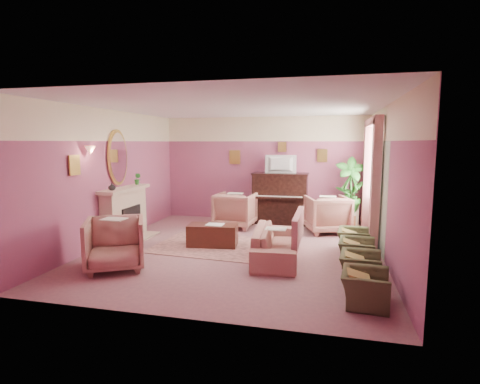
% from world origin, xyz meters
% --- Properties ---
extents(floor, '(5.50, 6.00, 0.01)m').
position_xyz_m(floor, '(0.00, 0.00, 0.00)').
color(floor, '#935F67').
rests_on(floor, ground).
extents(ceiling, '(5.50, 6.00, 0.01)m').
position_xyz_m(ceiling, '(0.00, 0.00, 2.80)').
color(ceiling, white).
rests_on(ceiling, wall_back).
extents(wall_back, '(5.50, 0.02, 2.80)m').
position_xyz_m(wall_back, '(0.00, 3.00, 1.40)').
color(wall_back, '#7D4165').
rests_on(wall_back, floor).
extents(wall_front, '(5.50, 0.02, 2.80)m').
position_xyz_m(wall_front, '(0.00, -3.00, 1.40)').
color(wall_front, '#7D4165').
rests_on(wall_front, floor).
extents(wall_left, '(0.02, 6.00, 2.80)m').
position_xyz_m(wall_left, '(-2.75, 0.00, 1.40)').
color(wall_left, '#7D4165').
rests_on(wall_left, floor).
extents(wall_right, '(0.02, 6.00, 2.80)m').
position_xyz_m(wall_right, '(2.75, 0.00, 1.40)').
color(wall_right, '#7D4165').
rests_on(wall_right, floor).
extents(picture_rail_band, '(5.50, 0.01, 0.65)m').
position_xyz_m(picture_rail_band, '(0.00, 2.99, 2.47)').
color(picture_rail_band, beige).
rests_on(picture_rail_band, wall_back).
extents(stripe_panel, '(0.01, 3.00, 2.15)m').
position_xyz_m(stripe_panel, '(2.73, 1.30, 1.07)').
color(stripe_panel, '#939F87').
rests_on(stripe_panel, wall_right).
extents(fireplace_surround, '(0.30, 1.40, 1.10)m').
position_xyz_m(fireplace_surround, '(-2.59, 0.20, 0.55)').
color(fireplace_surround, beige).
rests_on(fireplace_surround, floor).
extents(fireplace_inset, '(0.18, 0.72, 0.68)m').
position_xyz_m(fireplace_inset, '(-2.49, 0.20, 0.40)').
color(fireplace_inset, black).
rests_on(fireplace_inset, floor).
extents(fire_ember, '(0.06, 0.54, 0.10)m').
position_xyz_m(fire_ember, '(-2.45, 0.20, 0.22)').
color(fire_ember, '#FF6012').
rests_on(fire_ember, floor).
extents(mantel_shelf, '(0.40, 1.55, 0.07)m').
position_xyz_m(mantel_shelf, '(-2.56, 0.20, 1.12)').
color(mantel_shelf, beige).
rests_on(mantel_shelf, fireplace_surround).
extents(hearth, '(0.55, 1.50, 0.02)m').
position_xyz_m(hearth, '(-2.39, 0.20, 0.01)').
color(hearth, beige).
rests_on(hearth, floor).
extents(mirror_frame, '(0.04, 0.72, 1.20)m').
position_xyz_m(mirror_frame, '(-2.70, 0.20, 1.80)').
color(mirror_frame, '#BC9A44').
rests_on(mirror_frame, wall_left).
extents(mirror_glass, '(0.01, 0.60, 1.06)m').
position_xyz_m(mirror_glass, '(-2.67, 0.20, 1.80)').
color(mirror_glass, white).
rests_on(mirror_glass, wall_left).
extents(sconce_shade, '(0.20, 0.20, 0.16)m').
position_xyz_m(sconce_shade, '(-2.62, -0.85, 1.98)').
color(sconce_shade, '#FCA279').
rests_on(sconce_shade, wall_left).
extents(piano, '(1.40, 0.60, 1.30)m').
position_xyz_m(piano, '(0.50, 2.68, 0.65)').
color(piano, black).
rests_on(piano, floor).
extents(piano_keyshelf, '(1.30, 0.12, 0.06)m').
position_xyz_m(piano_keyshelf, '(0.50, 2.33, 0.72)').
color(piano_keyshelf, black).
rests_on(piano_keyshelf, piano).
extents(piano_keys, '(1.20, 0.08, 0.02)m').
position_xyz_m(piano_keys, '(0.50, 2.33, 0.76)').
color(piano_keys, beige).
rests_on(piano_keys, piano).
extents(piano_top, '(1.45, 0.65, 0.04)m').
position_xyz_m(piano_top, '(0.50, 2.68, 1.31)').
color(piano_top, black).
rests_on(piano_top, piano).
extents(television, '(0.80, 0.12, 0.48)m').
position_xyz_m(television, '(0.50, 2.63, 1.60)').
color(television, black).
rests_on(television, piano).
extents(print_back_left, '(0.30, 0.03, 0.38)m').
position_xyz_m(print_back_left, '(-0.80, 2.96, 1.72)').
color(print_back_left, '#BC9A44').
rests_on(print_back_left, wall_back).
extents(print_back_right, '(0.26, 0.03, 0.34)m').
position_xyz_m(print_back_right, '(1.55, 2.96, 1.78)').
color(print_back_right, '#BC9A44').
rests_on(print_back_right, wall_back).
extents(print_back_mid, '(0.22, 0.03, 0.26)m').
position_xyz_m(print_back_mid, '(0.50, 2.96, 2.00)').
color(print_back_mid, '#BC9A44').
rests_on(print_back_mid, wall_back).
extents(print_left_wall, '(0.03, 0.28, 0.36)m').
position_xyz_m(print_left_wall, '(-2.71, -1.20, 1.72)').
color(print_left_wall, '#BC9A44').
rests_on(print_left_wall, wall_left).
extents(window_blind, '(0.03, 1.40, 1.80)m').
position_xyz_m(window_blind, '(2.70, 1.55, 1.70)').
color(window_blind, white).
rests_on(window_blind, wall_right).
extents(curtain_left, '(0.16, 0.34, 2.60)m').
position_xyz_m(curtain_left, '(2.62, 0.63, 1.30)').
color(curtain_left, '#AC6668').
rests_on(curtain_left, floor).
extents(curtain_right, '(0.16, 0.34, 2.60)m').
position_xyz_m(curtain_right, '(2.62, 2.47, 1.30)').
color(curtain_right, '#AC6668').
rests_on(curtain_right, floor).
extents(pelmet, '(0.16, 2.20, 0.16)m').
position_xyz_m(pelmet, '(2.62, 1.55, 2.56)').
color(pelmet, '#AC6668').
rests_on(pelmet, wall_right).
extents(mantel_plant, '(0.16, 0.16, 0.28)m').
position_xyz_m(mantel_plant, '(-2.55, 0.75, 1.29)').
color(mantel_plant, '#297925').
rests_on(mantel_plant, mantel_shelf).
extents(mantel_vase, '(0.16, 0.16, 0.16)m').
position_xyz_m(mantel_vase, '(-2.55, -0.30, 1.23)').
color(mantel_vase, beige).
rests_on(mantel_vase, mantel_shelf).
extents(area_rug, '(2.62, 1.97, 0.01)m').
position_xyz_m(area_rug, '(-0.47, 0.16, 0.01)').
color(area_rug, '#A16862').
rests_on(area_rug, floor).
extents(coffee_table, '(1.05, 0.62, 0.45)m').
position_xyz_m(coffee_table, '(-0.56, 0.15, 0.23)').
color(coffee_table, '#451F15').
rests_on(coffee_table, floor).
extents(table_paper, '(0.35, 0.28, 0.01)m').
position_xyz_m(table_paper, '(-0.51, 0.15, 0.46)').
color(table_paper, white).
rests_on(table_paper, coffee_table).
extents(sofa, '(0.65, 1.95, 0.79)m').
position_xyz_m(sofa, '(0.82, -0.38, 0.39)').
color(sofa, '#AF7567').
rests_on(sofa, floor).
extents(sofa_throw, '(0.10, 1.48, 0.54)m').
position_xyz_m(sofa_throw, '(1.22, -0.38, 0.60)').
color(sofa_throw, '#AC6668').
rests_on(sofa_throw, sofa).
extents(floral_armchair_left, '(0.93, 0.93, 0.97)m').
position_xyz_m(floral_armchair_left, '(-0.53, 1.94, 0.48)').
color(floral_armchair_left, '#AF7567').
rests_on(floral_armchair_left, floor).
extents(floral_armchair_right, '(0.93, 0.93, 0.97)m').
position_xyz_m(floral_armchair_right, '(1.72, 1.91, 0.48)').
color(floral_armchair_right, '#AF7567').
rests_on(floral_armchair_right, floor).
extents(floral_armchair_front, '(0.93, 0.93, 0.97)m').
position_xyz_m(floral_armchair_front, '(-1.73, -1.58, 0.48)').
color(floral_armchair_front, '#AF7567').
rests_on(floral_armchair_front, floor).
extents(olive_chair_a, '(0.49, 0.69, 0.60)m').
position_xyz_m(olive_chair_a, '(2.24, -2.06, 0.30)').
color(olive_chair_a, '#4B5330').
rests_on(olive_chair_a, floor).
extents(olive_chair_b, '(0.49, 0.69, 0.60)m').
position_xyz_m(olive_chair_b, '(2.24, -1.24, 0.30)').
color(olive_chair_b, '#4B5330').
rests_on(olive_chair_b, floor).
extents(olive_chair_c, '(0.49, 0.69, 0.60)m').
position_xyz_m(olive_chair_c, '(2.24, -0.42, 0.30)').
color(olive_chair_c, '#4B5330').
rests_on(olive_chair_c, floor).
extents(olive_chair_d, '(0.49, 0.69, 0.60)m').
position_xyz_m(olive_chair_d, '(2.24, 0.40, 0.30)').
color(olive_chair_d, '#4B5330').
rests_on(olive_chair_d, floor).
extents(side_table, '(0.52, 0.52, 0.70)m').
position_xyz_m(side_table, '(2.23, 2.58, 0.35)').
color(side_table, silver).
rests_on(side_table, floor).
extents(side_plant_big, '(0.30, 0.30, 0.34)m').
position_xyz_m(side_plant_big, '(2.23, 2.58, 0.87)').
color(side_plant_big, '#297925').
rests_on(side_plant_big, side_table).
extents(side_plant_small, '(0.16, 0.16, 0.28)m').
position_xyz_m(side_plant_small, '(2.35, 2.48, 0.84)').
color(side_plant_small, '#297925').
rests_on(side_plant_small, side_table).
extents(palm_pot, '(0.34, 0.34, 0.34)m').
position_xyz_m(palm_pot, '(2.26, 2.47, 0.17)').
color(palm_pot, '#A25D35').
rests_on(palm_pot, floor).
extents(palm_plant, '(0.76, 0.76, 1.44)m').
position_xyz_m(palm_plant, '(2.26, 2.47, 1.06)').
color(palm_plant, '#297925').
rests_on(palm_plant, palm_pot).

